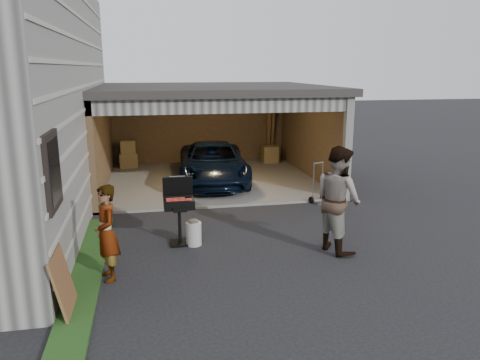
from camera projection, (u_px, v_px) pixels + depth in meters
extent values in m
plane|color=black|center=(220.00, 267.00, 8.23)|extent=(80.00, 80.00, 0.00)
cube|color=#193814|center=(78.00, 305.00, 6.83)|extent=(0.50, 8.00, 0.06)
cube|color=#605E59|center=(211.00, 179.00, 14.56)|extent=(6.50, 6.00, 0.06)
cube|color=#44321F|center=(200.00, 126.00, 17.04)|extent=(6.50, 0.15, 2.70)
cube|color=#44321F|center=(309.00, 134.00, 14.86)|extent=(0.15, 6.00, 2.70)
cube|color=#44321F|center=(103.00, 140.00, 13.64)|extent=(0.15, 6.00, 2.70)
cube|color=#2D2B28|center=(210.00, 89.00, 13.91)|extent=(6.80, 6.30, 0.20)
cube|color=#474744|center=(226.00, 106.00, 11.19)|extent=(6.50, 0.16, 0.36)
cube|color=silver|center=(219.00, 98.00, 12.33)|extent=(6.00, 2.40, 0.06)
cube|color=#474744|center=(347.00, 150.00, 12.04)|extent=(0.20, 0.18, 2.70)
cube|color=olive|center=(129.00, 160.00, 16.10)|extent=(0.60, 0.50, 0.50)
cube|color=olive|center=(128.00, 147.00, 15.99)|extent=(0.50, 0.45, 0.45)
cube|color=olive|center=(270.00, 154.00, 16.95)|extent=(0.55, 0.50, 0.60)
cube|color=brown|center=(271.00, 129.00, 17.36)|extent=(0.24, 0.43, 2.20)
imported|color=black|center=(213.00, 165.00, 13.95)|extent=(2.29, 4.36, 1.17)
imported|color=silver|center=(107.00, 233.00, 7.57)|extent=(0.54, 0.67, 1.60)
imported|color=#3C2417|center=(338.00, 199.00, 8.77)|extent=(1.00, 1.15, 2.02)
cube|color=black|center=(180.00, 243.00, 9.27)|extent=(0.38, 0.38, 0.04)
cylinder|color=black|center=(180.00, 225.00, 9.18)|extent=(0.06, 0.06, 0.75)
cube|color=black|center=(179.00, 204.00, 9.08)|extent=(0.59, 0.41, 0.18)
cube|color=#59595B|center=(179.00, 200.00, 9.07)|extent=(0.54, 0.36, 0.01)
cube|color=black|center=(178.00, 187.00, 9.27)|extent=(0.59, 0.11, 0.41)
cylinder|color=#BBBAB6|center=(194.00, 234.00, 9.19)|extent=(0.36, 0.36, 0.46)
cube|color=brown|center=(63.00, 283.00, 6.56)|extent=(0.23, 0.83, 0.92)
cube|color=gray|center=(320.00, 203.00, 12.07)|extent=(0.40, 0.33, 0.04)
cylinder|color=black|center=(311.00, 200.00, 12.04)|extent=(0.10, 0.18, 0.18)
cylinder|color=black|center=(323.00, 198.00, 12.25)|extent=(0.10, 0.18, 0.18)
cylinder|color=gray|center=(313.00, 183.00, 11.96)|extent=(0.03, 0.03, 1.05)
cylinder|color=gray|center=(322.00, 181.00, 12.12)|extent=(0.03, 0.03, 1.05)
cylinder|color=gray|center=(319.00, 163.00, 11.93)|extent=(0.29, 0.14, 0.03)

